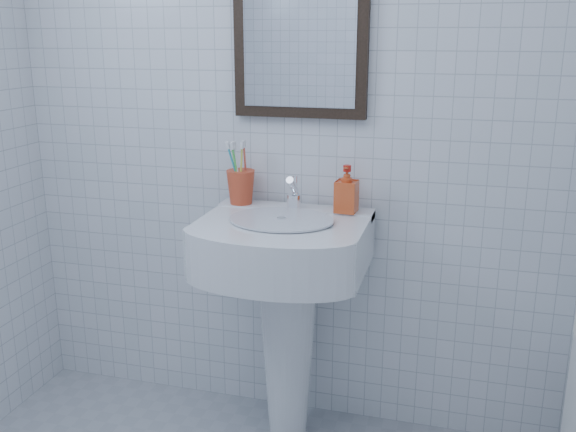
% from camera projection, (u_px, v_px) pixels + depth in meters
% --- Properties ---
extents(wall_back, '(2.20, 0.02, 2.50)m').
position_uv_depth(wall_back, '(284.00, 114.00, 2.43)').
color(wall_back, silver).
rests_on(wall_back, ground).
extents(washbasin, '(0.60, 0.44, 0.92)m').
position_uv_depth(washbasin, '(286.00, 292.00, 2.39)').
color(washbasin, white).
rests_on(washbasin, ground).
extents(faucet, '(0.05, 0.12, 0.13)m').
position_uv_depth(faucet, '(294.00, 195.00, 2.40)').
color(faucet, white).
rests_on(faucet, washbasin).
extents(toothbrush_cup, '(0.11, 0.11, 0.13)m').
position_uv_depth(toothbrush_cup, '(241.00, 187.00, 2.47)').
color(toothbrush_cup, '#C23F22').
rests_on(toothbrush_cup, washbasin).
extents(soap_dispenser, '(0.08, 0.08, 0.17)m').
position_uv_depth(soap_dispenser, '(347.00, 189.00, 2.34)').
color(soap_dispenser, red).
rests_on(soap_dispenser, washbasin).
extents(wall_mirror, '(0.50, 0.04, 0.62)m').
position_uv_depth(wall_mirror, '(300.00, 31.00, 2.31)').
color(wall_mirror, black).
rests_on(wall_mirror, wall_back).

